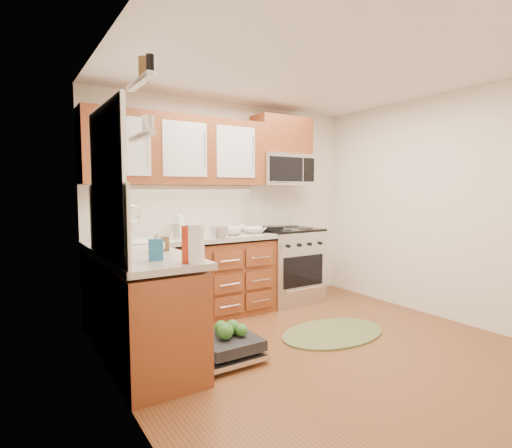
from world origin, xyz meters
TOP-DOWN VIEW (x-y plane):
  - floor at (0.00, 0.00)m, footprint 3.50×3.50m
  - ceiling at (0.00, 0.00)m, footprint 3.50×3.50m
  - wall_back at (0.00, 1.75)m, footprint 3.50×0.04m
  - wall_left at (-1.75, 0.00)m, footprint 0.04×3.50m
  - wall_right at (1.75, 0.00)m, footprint 0.04×3.50m
  - base_cabinet_back at (-0.73, 1.45)m, footprint 2.05×0.60m
  - base_cabinet_left at (-1.45, 0.52)m, footprint 0.60×1.25m
  - countertop_back at (-0.72, 1.44)m, footprint 2.07×0.64m
  - countertop_left at (-1.44, 0.53)m, footprint 0.64×1.27m
  - backsplash_back at (-0.73, 1.74)m, footprint 2.05×0.02m
  - backsplash_left at (-1.74, 0.52)m, footprint 0.02×1.25m
  - upper_cabinets at (-0.73, 1.57)m, footprint 2.05×0.35m
  - cabinet_over_mw at (0.68, 1.57)m, footprint 0.76×0.35m
  - range at (0.68, 1.43)m, footprint 0.76×0.64m
  - microwave at (0.68, 1.55)m, footprint 0.76×0.38m
  - sink at (-1.25, 1.42)m, footprint 0.62×0.50m
  - dishwasher at (-0.86, 0.30)m, footprint 0.70×0.60m
  - window at (-1.74, 0.50)m, footprint 0.03×1.05m
  - window_blind at (-1.71, 0.50)m, footprint 0.02×0.96m
  - shelf_upper at (-1.72, -0.35)m, footprint 0.04×0.40m
  - shelf_lower at (-1.72, -0.35)m, footprint 0.04×0.40m
  - rug at (0.35, 0.23)m, footprint 1.33×1.06m
  - skillet at (0.40, 1.37)m, footprint 0.35×0.35m
  - stock_pot at (-0.42, 1.22)m, footprint 0.21×0.21m
  - cutting_board at (-0.24, 1.36)m, footprint 0.29×0.21m
  - canister at (-0.89, 1.30)m, footprint 0.12×0.12m
  - paper_towel_roll at (-1.25, -0.02)m, footprint 0.13×0.13m
  - mustard_bottle at (-1.62, 0.78)m, footprint 0.09×0.09m
  - red_bottle at (-1.31, 0.00)m, footprint 0.10×0.10m
  - wooden_box at (-1.26, 0.65)m, footprint 0.15×0.13m
  - blue_carton at (-1.46, 0.23)m, footprint 0.11×0.08m
  - bowl_a at (0.15, 1.40)m, footprint 0.35×0.35m
  - bowl_b at (-0.22, 1.36)m, footprint 0.39×0.39m
  - cup at (0.11, 1.65)m, footprint 0.14×0.14m
  - soap_bottle_a at (-0.73, 1.55)m, footprint 0.14×0.14m
  - soap_bottle_b at (-1.62, 1.05)m, footprint 0.10×0.10m
  - soap_bottle_c at (-1.32, 0.60)m, footprint 0.16×0.16m

SIDE VIEW (x-z plane):
  - floor at x=0.00m, z-range 0.00..0.00m
  - rug at x=0.35m, z-range 0.00..0.02m
  - dishwasher at x=-0.86m, z-range 0.00..0.20m
  - base_cabinet_back at x=-0.73m, z-range 0.00..0.85m
  - base_cabinet_left at x=-1.45m, z-range 0.00..0.85m
  - range at x=0.68m, z-range 0.00..0.95m
  - sink at x=-1.25m, z-range 0.67..0.93m
  - countertop_back at x=-0.72m, z-range 0.88..0.93m
  - countertop_left at x=-1.44m, z-range 0.88..0.93m
  - cutting_board at x=-0.24m, z-range 0.93..0.94m
  - bowl_a at x=0.15m, z-range 0.93..0.99m
  - bowl_b at x=-0.22m, z-range 0.93..1.02m
  - cup at x=0.11m, z-range 0.93..1.02m
  - skillet at x=0.40m, z-range 0.95..1.00m
  - stock_pot at x=-0.42m, z-range 0.93..1.05m
  - wooden_box at x=-1.26m, z-range 0.93..1.05m
  - soap_bottle_c at x=-1.32m, z-range 0.93..1.08m
  - blue_carton at x=-1.46m, z-range 0.93..1.09m
  - canister at x=-0.89m, z-range 0.93..1.09m
  - soap_bottle_b at x=-1.62m, z-range 0.93..1.13m
  - mustard_bottle at x=-1.62m, z-range 0.93..1.14m
  - red_bottle at x=-1.31m, z-range 0.93..1.19m
  - paper_towel_roll at x=-1.25m, z-range 0.93..1.20m
  - soap_bottle_a at x=-0.73m, z-range 0.93..1.23m
  - backsplash_back at x=-0.73m, z-range 0.93..1.49m
  - backsplash_left at x=-1.74m, z-range 0.93..1.49m
  - wall_back at x=0.00m, z-range 0.00..2.50m
  - wall_left at x=-1.75m, z-range 0.00..2.50m
  - wall_right at x=1.75m, z-range 0.00..2.50m
  - window at x=-1.74m, z-range 1.02..2.08m
  - microwave at x=0.68m, z-range 1.50..1.90m
  - shelf_lower at x=-1.72m, z-range 1.74..1.76m
  - upper_cabinets at x=-0.73m, z-range 1.50..2.25m
  - window_blind at x=-1.71m, z-range 1.68..2.08m
  - shelf_upper at x=-1.72m, z-range 2.03..2.06m
  - cabinet_over_mw at x=0.68m, z-range 1.90..2.37m
  - ceiling at x=0.00m, z-range 2.50..2.50m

